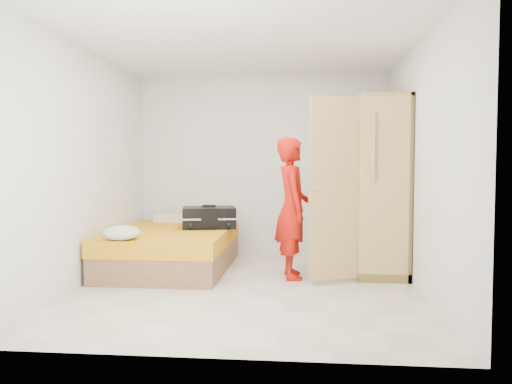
# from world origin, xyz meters

# --- Properties ---
(room) EXTENTS (4.00, 4.02, 2.60)m
(room) POSITION_xyz_m (0.00, 0.00, 1.30)
(room) COLOR beige
(room) RESTS_ON ground
(bed) EXTENTS (1.42, 2.02, 0.50)m
(bed) POSITION_xyz_m (-1.05, 0.83, 0.25)
(bed) COLOR #9A6B46
(bed) RESTS_ON ground
(wardrobe) EXTENTS (1.13, 1.41, 2.10)m
(wardrobe) POSITION_xyz_m (1.45, 0.84, 1.00)
(wardrobe) COLOR tan
(wardrobe) RESTS_ON ground
(person) EXTENTS (0.49, 0.65, 1.63)m
(person) POSITION_xyz_m (0.47, 0.50, 0.81)
(person) COLOR red
(person) RESTS_ON ground
(suitcase) EXTENTS (0.78, 0.64, 0.30)m
(suitcase) POSITION_xyz_m (-0.62, 1.05, 0.63)
(suitcase) COLOR black
(suitcase) RESTS_ON bed
(round_cushion) EXTENTS (0.41, 0.41, 0.15)m
(round_cushion) POSITION_xyz_m (-1.36, -0.07, 0.58)
(round_cushion) COLOR beige
(round_cushion) RESTS_ON bed
(pillow) EXTENTS (0.58, 0.30, 0.11)m
(pillow) POSITION_xyz_m (-1.22, 1.68, 0.55)
(pillow) COLOR beige
(pillow) RESTS_ON bed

